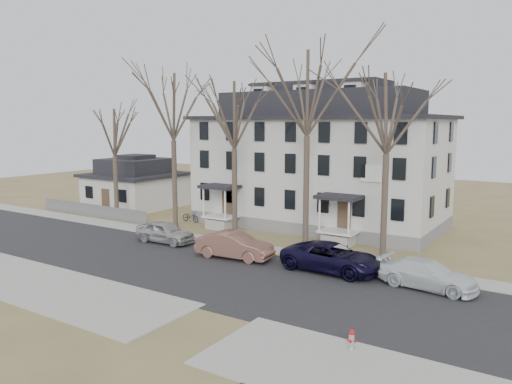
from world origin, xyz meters
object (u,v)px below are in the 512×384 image
Objects in this scene: boarding_house at (319,162)px; bicycle_left at (191,217)px; small_house at (136,185)px; car_navy at (332,258)px; tree_center at (308,86)px; tree_bungalow at (114,129)px; car_tan at (234,246)px; tree_far_left at (173,102)px; tree_mid_right at (388,108)px; car_silver at (165,233)px; car_white at (428,275)px; tree_mid_left at (234,110)px; fire_hydrant at (352,340)px.

boarding_house is 11.18× the size of bicycle_left.
car_navy is at bearing -20.80° from small_house.
bicycle_left is at bearing 167.57° from tree_center.
small_house reaches higher than car_navy.
tree_bungalow is 2.12× the size of car_tan.
small_house is at bearing -174.41° from boarding_house.
tree_far_left reaches higher than bicycle_left.
car_silver is (-14.83, -4.08, -8.82)m from tree_mid_right.
car_white is (21.30, -4.03, -9.60)m from tree_far_left.
small_house is at bearing 71.27° from car_navy.
tree_far_left is at bearing 0.00° from tree_bungalow.
car_white is at bearing -103.23° from bicycle_left.
bicycle_left is at bearing 157.44° from tree_mid_left.
boarding_house reaches higher than bicycle_left.
tree_mid_left reaches higher than tree_bungalow.
tree_mid_right is at bearing -94.77° from bicycle_left.
tree_bungalow is (-24.50, 0.00, -1.48)m from tree_mid_right.
boarding_house is 1.63× the size of tree_mid_right.
bicycle_left is (-3.45, 6.90, -0.29)m from car_silver.
tree_bungalow is at bearing -152.99° from boarding_house.
boarding_house reaches higher than car_tan.
car_silver is (-3.33, -4.08, -8.82)m from tree_mid_left.
tree_bungalow reaches higher than small_house.
small_house reaches higher than fire_hydrant.
tree_mid_left is at bearing -41.01° from car_silver.
small_house is at bearing 164.92° from tree_center.
car_white is at bearing -44.73° from boarding_house.
tree_center is at bearing 45.70° from car_navy.
small_house is at bearing 55.62° from car_tan.
car_white is 2.75× the size of bicycle_left.
car_silver is 2.47× the size of bicycle_left.
fire_hydrant is (18.02, -8.88, -0.36)m from car_silver.
tree_mid_left is at bearing -20.03° from small_house.
tree_far_left is 23.71m from car_white.
tree_center reaches higher than small_house.
tree_center is at bearing -15.08° from small_house.
tree_center reaches higher than fire_hydrant.
car_silver is at bearing -22.88° from tree_bungalow.
tree_far_left is (-9.00, -8.15, 4.96)m from boarding_house.
tree_mid_right is 2.77× the size of car_silver.
small_house is (-20.00, -1.96, -3.13)m from boarding_house.
boarding_house is 17.92m from car_white.
boarding_house is 13.12m from tree_far_left.
tree_mid_right is at bearing 0.00° from tree_far_left.
tree_center is (6.00, 0.00, 1.48)m from tree_mid_left.
small_house is at bearing 148.85° from fire_hydrant.
tree_bungalow reaches higher than car_white.
tree_bungalow reaches higher than car_navy.
boarding_house is 1.41× the size of tree_center.
small_house is at bearing 167.73° from tree_mid_right.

